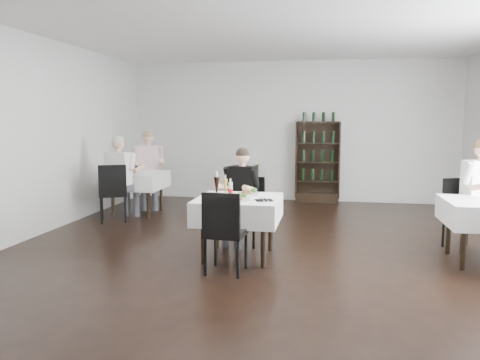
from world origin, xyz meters
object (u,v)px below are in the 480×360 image
Objects in this scene: main_table at (239,209)px; diner_main at (240,188)px; potted_tree at (243,182)px; wine_shelf at (318,163)px.

diner_main reaches higher than main_table.
potted_tree is at bearing 99.20° from main_table.
wine_shelf is 1.64m from potted_tree.
main_table is at bearing -81.76° from diner_main.
wine_shelf is at bearing 78.22° from main_table.
potted_tree is (-1.58, -0.14, -0.43)m from wine_shelf.
main_table is 0.68m from diner_main.
main_table is (-0.90, -4.31, -0.23)m from wine_shelf.
diner_main is (-1.00, -3.66, -0.06)m from wine_shelf.
wine_shelf is 4.41m from main_table.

